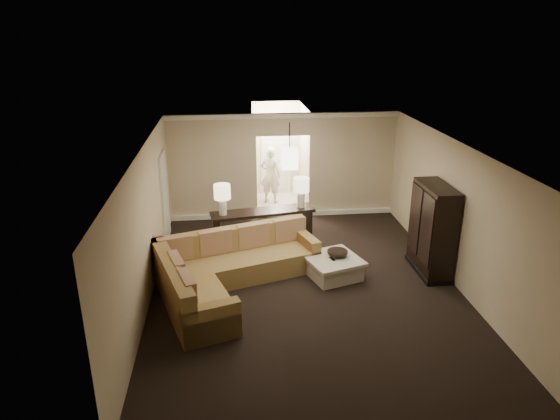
{
  "coord_description": "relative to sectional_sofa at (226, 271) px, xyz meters",
  "views": [
    {
      "loc": [
        -1.43,
        -8.64,
        4.94
      ],
      "look_at": [
        -0.38,
        1.2,
        1.22
      ],
      "focal_mm": 32.0,
      "sensor_mm": 36.0,
      "label": 1
    }
  ],
  "objects": [
    {
      "name": "baseboard",
      "position": [
        1.57,
        3.81,
        -0.34
      ],
      "size": [
        6.0,
        0.1,
        0.12
      ],
      "primitive_type": "cube",
      "color": "white",
      "rests_on": "ground"
    },
    {
      "name": "armoire",
      "position": [
        4.26,
        0.3,
        0.52
      ],
      "size": [
        0.57,
        1.32,
        1.9
      ],
      "color": "black",
      "rests_on": "ground"
    },
    {
      "name": "drink_table",
      "position": [
        2.3,
        0.37,
        -0.01
      ],
      "size": [
        0.43,
        0.43,
        0.53
      ],
      "rotation": [
        0.0,
        0.0,
        -0.07
      ],
      "color": "black",
      "rests_on": "ground"
    },
    {
      "name": "wall_front",
      "position": [
        1.57,
        -4.14,
        1.0
      ],
      "size": [
        6.0,
        0.04,
        2.8
      ],
      "primitive_type": "cube",
      "color": "beige",
      "rests_on": "ground"
    },
    {
      "name": "person",
      "position": [
        1.32,
        4.99,
        0.52
      ],
      "size": [
        0.78,
        0.67,
        1.83
      ],
      "primitive_type": "imported",
      "rotation": [
        0.0,
        0.0,
        2.73
      ],
      "color": "beige",
      "rests_on": "ground"
    },
    {
      "name": "console_table",
      "position": [
        0.88,
        1.86,
        0.15
      ],
      "size": [
        2.43,
        0.94,
        0.92
      ],
      "rotation": [
        0.0,
        0.0,
        0.17
      ],
      "color": "black",
      "rests_on": "ground"
    },
    {
      "name": "table_lamp_left",
      "position": [
        -0.03,
        1.7,
        0.99
      ],
      "size": [
        0.37,
        0.37,
        0.7
      ],
      "color": "white",
      "rests_on": "console_table"
    },
    {
      "name": "pendant_light",
      "position": [
        1.57,
        2.56,
        1.56
      ],
      "size": [
        0.38,
        0.38,
        1.09
      ],
      "color": "black",
      "rests_on": "ceiling"
    },
    {
      "name": "ground",
      "position": [
        1.57,
        -0.14,
        -0.4
      ],
      "size": [
        8.0,
        8.0,
        0.0
      ],
      "primitive_type": "plane",
      "color": "black",
      "rests_on": "ground"
    },
    {
      "name": "wall_back",
      "position": [
        1.57,
        3.86,
        1.0
      ],
      "size": [
        6.0,
        0.04,
        2.8
      ],
      "primitive_type": "cube",
      "color": "beige",
      "rests_on": "ground"
    },
    {
      "name": "foyer",
      "position": [
        1.57,
        5.2,
        0.91
      ],
      "size": [
        1.44,
        2.02,
        2.8
      ],
      "color": "silver",
      "rests_on": "ground"
    },
    {
      "name": "side_door",
      "position": [
        -1.4,
        2.66,
        0.65
      ],
      "size": [
        0.05,
        0.9,
        2.1
      ],
      "primitive_type": "cube",
      "color": "white",
      "rests_on": "ground"
    },
    {
      "name": "wall_left",
      "position": [
        -1.43,
        -0.14,
        1.0
      ],
      "size": [
        0.04,
        8.0,
        2.8
      ],
      "primitive_type": "cube",
      "color": "beige",
      "rests_on": "ground"
    },
    {
      "name": "sectional_sofa",
      "position": [
        0.0,
        0.0,
        0.0
      ],
      "size": [
        3.48,
        3.43,
        0.99
      ],
      "rotation": [
        0.0,
        0.0,
        0.31
      ],
      "color": "brown",
      "rests_on": "ground"
    },
    {
      "name": "crown_molding",
      "position": [
        1.57,
        3.81,
        2.33
      ],
      "size": [
        6.0,
        0.1,
        0.12
      ],
      "primitive_type": "cube",
      "color": "white",
      "rests_on": "wall_back"
    },
    {
      "name": "wall_right",
      "position": [
        4.57,
        -0.14,
        1.0
      ],
      "size": [
        0.04,
        8.0,
        2.8
      ],
      "primitive_type": "cube",
      "color": "beige",
      "rests_on": "ground"
    },
    {
      "name": "ceiling",
      "position": [
        1.57,
        -0.14,
        2.4
      ],
      "size": [
        6.0,
        8.0,
        0.02
      ],
      "primitive_type": "cube",
      "color": "silver",
      "rests_on": "wall_back"
    },
    {
      "name": "coffee_table",
      "position": [
        2.2,
        0.29,
        -0.18
      ],
      "size": [
        1.31,
        1.31,
        0.44
      ],
      "rotation": [
        0.0,
        0.0,
        0.31
      ],
      "color": "beige",
      "rests_on": "ground"
    },
    {
      "name": "table_lamp_right",
      "position": [
        1.78,
        2.02,
        0.99
      ],
      "size": [
        0.37,
        0.37,
        0.7
      ],
      "color": "white",
      "rests_on": "console_table"
    }
  ]
}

